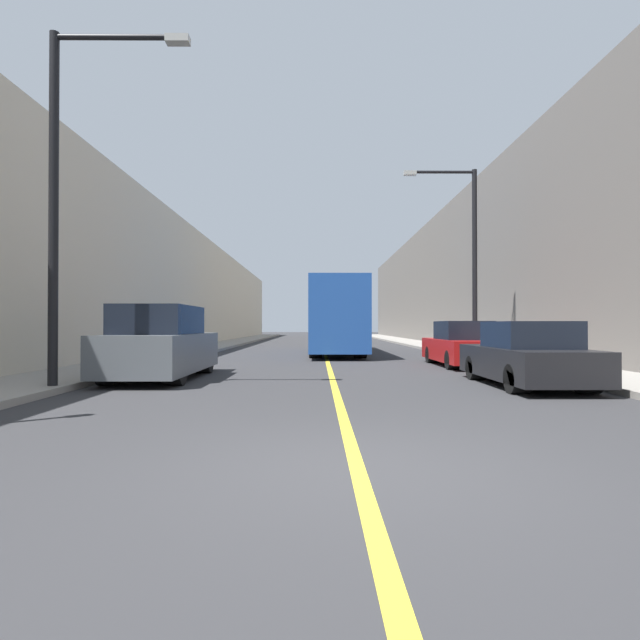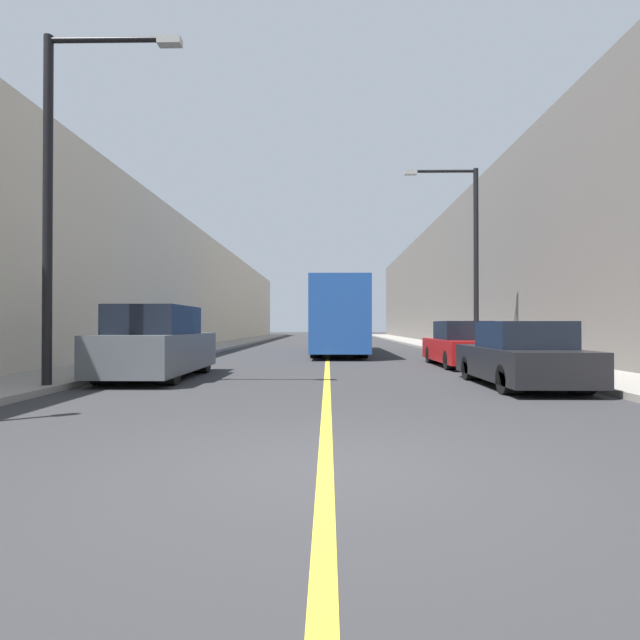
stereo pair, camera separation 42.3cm
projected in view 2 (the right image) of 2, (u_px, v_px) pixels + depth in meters
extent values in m
plane|color=#2D2D30|center=(325.00, 471.00, 4.85)|extent=(200.00, 200.00, 0.00)
cube|color=gray|center=(228.00, 344.00, 34.96)|extent=(2.57, 72.00, 0.14)
cube|color=gray|center=(428.00, 345.00, 34.73)|extent=(2.57, 72.00, 0.14)
cube|color=beige|center=(182.00, 291.00, 35.05)|extent=(4.00, 72.00, 7.69)
cube|color=#66605B|center=(475.00, 277.00, 34.73)|extent=(4.00, 72.00, 9.52)
cube|color=gold|center=(328.00, 346.00, 34.85)|extent=(0.16, 72.00, 0.01)
cube|color=#1E4793|center=(337.00, 316.00, 25.17)|extent=(2.49, 11.34, 3.21)
cube|color=black|center=(340.00, 299.00, 19.54)|extent=(2.12, 0.04, 1.44)
cylinder|color=black|center=(317.00, 347.00, 21.66)|extent=(0.55, 0.92, 0.92)
cylinder|color=black|center=(361.00, 347.00, 21.62)|extent=(0.55, 0.92, 0.92)
cylinder|color=black|center=(319.00, 342.00, 28.69)|extent=(0.55, 0.92, 0.92)
cylinder|color=black|center=(353.00, 342.00, 28.65)|extent=(0.55, 0.92, 0.92)
cube|color=#51565B|center=(158.00, 352.00, 13.33)|extent=(1.98, 4.93, 0.99)
cube|color=black|center=(155.00, 320.00, 13.10)|extent=(1.75, 2.71, 0.74)
cube|color=black|center=(120.00, 350.00, 10.90)|extent=(1.69, 0.04, 0.44)
cylinder|color=black|center=(104.00, 371.00, 11.81)|extent=(0.44, 0.68, 0.68)
cylinder|color=black|center=(168.00, 371.00, 11.79)|extent=(0.44, 0.68, 0.68)
cylinder|color=black|center=(150.00, 361.00, 14.87)|extent=(0.44, 0.68, 0.68)
cylinder|color=black|center=(201.00, 362.00, 14.84)|extent=(0.44, 0.68, 0.68)
cube|color=black|center=(520.00, 363.00, 11.56)|extent=(1.85, 4.36, 0.72)
cube|color=black|center=(524.00, 335.00, 11.35)|extent=(1.63, 1.96, 0.61)
cube|color=black|center=(564.00, 365.00, 9.42)|extent=(1.57, 0.04, 0.32)
cylinder|color=black|center=(510.00, 379.00, 10.22)|extent=(0.41, 0.62, 0.62)
cylinder|color=black|center=(581.00, 379.00, 10.20)|extent=(0.41, 0.62, 0.62)
cylinder|color=black|center=(472.00, 368.00, 12.93)|extent=(0.41, 0.62, 0.62)
cylinder|color=black|center=(528.00, 368.00, 12.90)|extent=(0.41, 0.62, 0.62)
cube|color=maroon|center=(461.00, 350.00, 17.27)|extent=(1.76, 4.64, 0.74)
cube|color=black|center=(462.00, 330.00, 17.05)|extent=(1.55, 2.09, 0.63)
cube|color=black|center=(481.00, 350.00, 14.98)|extent=(1.50, 0.04, 0.34)
cylinder|color=black|center=(451.00, 360.00, 15.84)|extent=(0.39, 0.62, 0.62)
cylinder|color=black|center=(494.00, 360.00, 15.82)|extent=(0.39, 0.62, 0.62)
cylinder|color=black|center=(432.00, 355.00, 18.72)|extent=(0.39, 0.62, 0.62)
cylinder|color=black|center=(469.00, 355.00, 18.70)|extent=(0.39, 0.62, 0.62)
cylinder|color=black|center=(48.00, 210.00, 10.69)|extent=(0.20, 0.20, 7.52)
cylinder|color=black|center=(109.00, 40.00, 10.71)|extent=(2.62, 0.12, 0.12)
cube|color=#999993|center=(170.00, 42.00, 10.69)|extent=(0.50, 0.24, 0.16)
cylinder|color=black|center=(476.00, 263.00, 20.08)|extent=(0.20, 0.20, 7.61)
cylinder|color=black|center=(443.00, 171.00, 20.14)|extent=(2.62, 0.12, 0.12)
cube|color=#999993|center=(411.00, 173.00, 20.16)|extent=(0.50, 0.24, 0.16)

